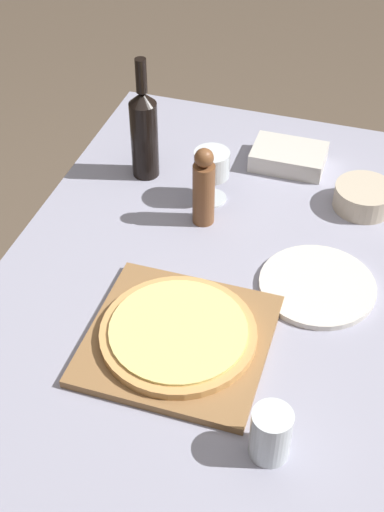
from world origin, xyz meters
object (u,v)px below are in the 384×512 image
at_px(pizza, 178,333).
at_px(wine_glass, 212,166).
at_px(wine_bottle, 144,131).
at_px(pepper_mill, 204,188).
at_px(small_bowl, 364,197).

distance_m(pizza, wine_glass, 0.49).
distance_m(wine_bottle, pepper_mill, 0.25).
bearing_deg(pizza, wine_glass, 98.54).
height_order(pizza, wine_bottle, wine_bottle).
height_order(pepper_mill, small_bowl, pepper_mill).
relative_size(wine_glass, small_bowl, 0.95).
bearing_deg(pepper_mill, small_bowl, 25.44).
xyz_separation_m(pizza, pepper_mill, (-0.07, 0.39, 0.07)).
xyz_separation_m(pepper_mill, wine_glass, (-0.01, 0.09, 0.00)).
height_order(wine_bottle, small_bowl, wine_bottle).
bearing_deg(small_bowl, pizza, -117.80).
bearing_deg(wine_bottle, pizza, -63.45).
height_order(pizza, wine_glass, wine_glass).
bearing_deg(small_bowl, pepper_mill, -154.56).
relative_size(pepper_mill, small_bowl, 1.39).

